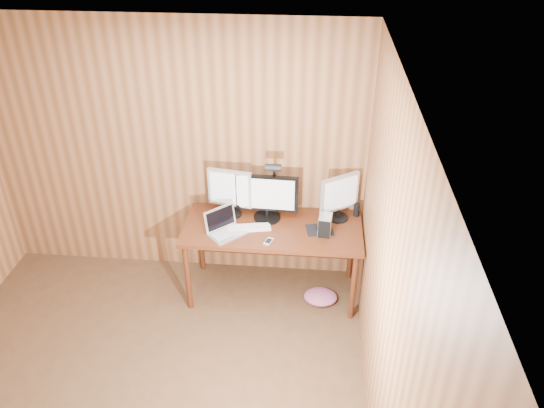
# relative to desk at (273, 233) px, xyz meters

# --- Properties ---
(room_shell) EXTENTS (4.00, 4.00, 4.00)m
(room_shell) POSITION_rel_desk_xyz_m (-0.93, -1.70, 0.62)
(room_shell) COLOR #543720
(room_shell) RESTS_ON ground
(desk) EXTENTS (1.60, 0.70, 0.75)m
(desk) POSITION_rel_desk_xyz_m (0.00, 0.00, 0.00)
(desk) COLOR #4E2210
(desk) RESTS_ON floor
(monitor_center) EXTENTS (0.56, 0.25, 0.44)m
(monitor_center) POSITION_rel_desk_xyz_m (-0.06, 0.07, 0.35)
(monitor_center) COLOR black
(monitor_center) RESTS_ON desk
(monitor_left) EXTENTS (0.41, 0.19, 0.46)m
(monitor_left) POSITION_rel_desk_xyz_m (-0.40, 0.09, 0.37)
(monitor_left) COLOR black
(monitor_left) RESTS_ON desk
(monitor_right) EXTENTS (0.34, 0.25, 0.44)m
(monitor_right) POSITION_rel_desk_xyz_m (0.59, 0.12, 0.36)
(monitor_right) COLOR black
(monitor_right) RESTS_ON desk
(laptop) EXTENTS (0.38, 0.38, 0.22)m
(laptop) POSITION_rel_desk_xyz_m (-0.42, -0.20, 0.18)
(laptop) COLOR silver
(laptop) RESTS_ON desk
(keyboard) EXTENTS (0.42, 0.20, 0.02)m
(keyboard) POSITION_rel_desk_xyz_m (-0.21, -0.12, 0.13)
(keyboard) COLOR white
(keyboard) RESTS_ON desk
(mousepad) EXTENTS (0.27, 0.23, 0.00)m
(mousepad) POSITION_rel_desk_xyz_m (0.42, -0.09, 0.12)
(mousepad) COLOR black
(mousepad) RESTS_ON desk
(mouse) EXTENTS (0.07, 0.11, 0.04)m
(mouse) POSITION_rel_desk_xyz_m (0.42, -0.09, 0.14)
(mouse) COLOR black
(mouse) RESTS_ON mousepad
(hard_drive) EXTENTS (0.12, 0.17, 0.18)m
(hard_drive) POSITION_rel_desk_xyz_m (0.46, -0.13, 0.21)
(hard_drive) COLOR silver
(hard_drive) RESTS_ON desk
(phone) EXTENTS (0.09, 0.12, 0.02)m
(phone) POSITION_rel_desk_xyz_m (-0.01, -0.31, 0.13)
(phone) COLOR silver
(phone) RESTS_ON desk
(speaker) EXTENTS (0.05, 0.05, 0.13)m
(speaker) POSITION_rel_desk_xyz_m (0.75, 0.18, 0.19)
(speaker) COLOR black
(speaker) RESTS_ON desk
(desk_lamp) EXTENTS (0.14, 0.20, 0.61)m
(desk_lamp) POSITION_rel_desk_xyz_m (-0.00, 0.09, 0.50)
(desk_lamp) COLOR black
(desk_lamp) RESTS_ON desk
(fabric_pile) EXTENTS (0.37, 0.33, 0.10)m
(fabric_pile) POSITION_rel_desk_xyz_m (0.46, -0.17, -0.58)
(fabric_pile) COLOR #BA5A85
(fabric_pile) RESTS_ON floor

